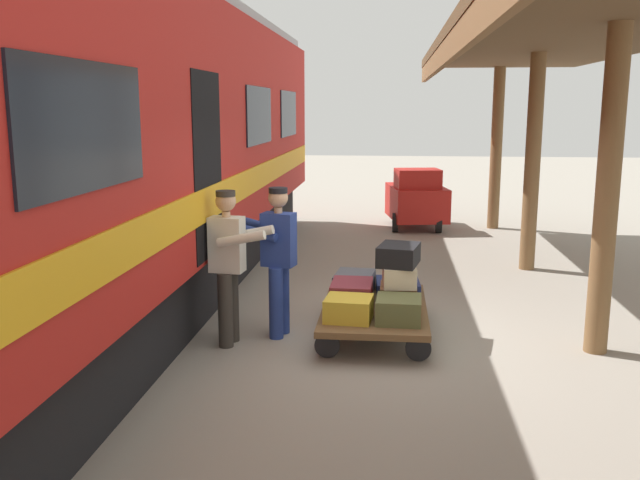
{
  "coord_description": "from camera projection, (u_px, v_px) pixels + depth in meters",
  "views": [
    {
      "loc": [
        0.15,
        7.28,
        2.57
      ],
      "look_at": [
        0.9,
        -0.04,
        1.15
      ],
      "focal_mm": 38.63,
      "sensor_mm": 36.0,
      "label": 1
    }
  ],
  "objects": [
    {
      "name": "porter_by_door",
      "position": [
        229.0,
        262.0,
        7.44
      ],
      "size": [
        0.7,
        0.48,
        1.7
      ],
      "color": "#332D28",
      "rests_on": "ground_plane"
    },
    {
      "name": "suitcase_navy_fabric",
      "position": [
        398.0,
        287.0,
        8.38
      ],
      "size": [
        0.54,
        0.59,
        0.16
      ],
      "primitive_type": "cube",
      "rotation": [
        0.0,
        0.0,
        0.05
      ],
      "color": "navy",
      "rests_on": "luggage_cart"
    },
    {
      "name": "porter_in_overalls",
      "position": [
        277.0,
        256.0,
        7.73
      ],
      "size": [
        0.72,
        0.52,
        1.7
      ],
      "color": "navy",
      "rests_on": "ground_plane"
    },
    {
      "name": "suitcase_burgundy_valise",
      "position": [
        352.0,
        293.0,
        7.88
      ],
      "size": [
        0.47,
        0.61,
        0.27
      ],
      "primitive_type": "cube",
      "rotation": [
        0.0,
        0.0,
        -0.02
      ],
      "color": "maroon",
      "rests_on": "luggage_cart"
    },
    {
      "name": "suitcase_black_hardshell",
      "position": [
        399.0,
        255.0,
        7.76
      ],
      "size": [
        0.52,
        0.62,
        0.23
      ],
      "primitive_type": "cube",
      "rotation": [
        0.0,
        0.0,
        -0.2
      ],
      "color": "black",
      "rests_on": "suitcase_cream_canvas"
    },
    {
      "name": "suitcase_olive_duffel",
      "position": [
        399.0,
        310.0,
        7.28
      ],
      "size": [
        0.49,
        0.51,
        0.26
      ],
      "primitive_type": "cube",
      "rotation": [
        0.0,
        0.0,
        -0.04
      ],
      "color": "brown",
      "rests_on": "luggage_cart"
    },
    {
      "name": "baggage_tug",
      "position": [
        417.0,
        199.0,
        14.78
      ],
      "size": [
        1.36,
        1.86,
        1.3
      ],
      "color": "#B21E19",
      "rests_on": "ground_plane"
    },
    {
      "name": "platform_canopy",
      "position": [
        614.0,
        33.0,
        6.76
      ],
      "size": [
        3.2,
        16.21,
        3.56
      ],
      "color": "brown",
      "rests_on": "ground_plane"
    },
    {
      "name": "ground_plane",
      "position": [
        401.0,
        344.0,
        7.58
      ],
      "size": [
        60.0,
        60.0,
        0.0
      ],
      "primitive_type": "plane",
      "color": "gray"
    },
    {
      "name": "train_car",
      "position": [
        75.0,
        155.0,
        7.56
      ],
      "size": [
        3.02,
        16.86,
        4.0
      ],
      "color": "#B21E19",
      "rests_on": "ground_plane"
    },
    {
      "name": "luggage_cart",
      "position": [
        375.0,
        310.0,
        7.89
      ],
      "size": [
        1.21,
        2.04,
        0.34
      ],
      "color": "brown",
      "rests_on": "ground_plane"
    },
    {
      "name": "suitcase_yellow_case",
      "position": [
        349.0,
        309.0,
        7.34
      ],
      "size": [
        0.53,
        0.49,
        0.25
      ],
      "primitive_type": "cube",
      "rotation": [
        0.0,
        0.0,
        -0.09
      ],
      "color": "gold",
      "rests_on": "luggage_cart"
    },
    {
      "name": "suitcase_cream_canvas",
      "position": [
        399.0,
        275.0,
        7.77
      ],
      "size": [
        0.39,
        0.5,
        0.23
      ],
      "primitive_type": "cube",
      "rotation": [
        0.0,
        0.0,
        0.06
      ],
      "color": "beige",
      "rests_on": "suitcase_brown_leather"
    },
    {
      "name": "suitcase_brown_leather",
      "position": [
        398.0,
        296.0,
        7.83
      ],
      "size": [
        0.41,
        0.45,
        0.25
      ],
      "primitive_type": "cube",
      "rotation": [
        0.0,
        0.0,
        -0.0
      ],
      "color": "brown",
      "rests_on": "luggage_cart"
    },
    {
      "name": "suitcase_slate_roller",
      "position": [
        354.0,
        283.0,
        8.43
      ],
      "size": [
        0.51,
        0.63,
        0.24
      ],
      "primitive_type": "cube",
      "rotation": [
        0.0,
        0.0,
        -0.1
      ],
      "color": "#4C515B",
      "rests_on": "luggage_cart"
    }
  ]
}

